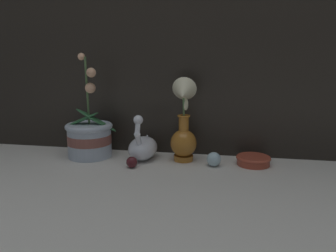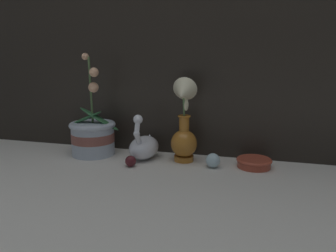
{
  "view_description": "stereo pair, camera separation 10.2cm",
  "coord_description": "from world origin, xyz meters",
  "px_view_note": "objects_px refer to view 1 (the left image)",
  "views": [
    {
      "loc": [
        0.2,
        -1.01,
        0.37
      ],
      "look_at": [
        -0.0,
        0.11,
        0.13
      ],
      "focal_mm": 35.0,
      "sensor_mm": 36.0,
      "label": 1
    },
    {
      "loc": [
        0.3,
        -0.99,
        0.37
      ],
      "look_at": [
        -0.0,
        0.11,
        0.13
      ],
      "focal_mm": 35.0,
      "sensor_mm": 36.0,
      "label": 2
    }
  ],
  "objects_px": {
    "blue_vase": "(183,127)",
    "orchid_potted_plant": "(90,136)",
    "amber_dish": "(253,160)",
    "swan_figurine": "(143,146)",
    "glass_sphere": "(214,159)"
  },
  "relations": [
    {
      "from": "orchid_potted_plant",
      "to": "amber_dish",
      "type": "relative_size",
      "value": 3.21
    },
    {
      "from": "orchid_potted_plant",
      "to": "amber_dish",
      "type": "height_order",
      "value": "orchid_potted_plant"
    },
    {
      "from": "orchid_potted_plant",
      "to": "glass_sphere",
      "type": "height_order",
      "value": "orchid_potted_plant"
    },
    {
      "from": "orchid_potted_plant",
      "to": "glass_sphere",
      "type": "distance_m",
      "value": 0.48
    },
    {
      "from": "blue_vase",
      "to": "swan_figurine",
      "type": "bearing_deg",
      "value": 179.62
    },
    {
      "from": "glass_sphere",
      "to": "swan_figurine",
      "type": "bearing_deg",
      "value": 171.42
    },
    {
      "from": "swan_figurine",
      "to": "blue_vase",
      "type": "relative_size",
      "value": 0.59
    },
    {
      "from": "swan_figurine",
      "to": "amber_dish",
      "type": "bearing_deg",
      "value": 0.05
    },
    {
      "from": "swan_figurine",
      "to": "glass_sphere",
      "type": "xyz_separation_m",
      "value": [
        0.26,
        -0.04,
        -0.02
      ]
    },
    {
      "from": "orchid_potted_plant",
      "to": "blue_vase",
      "type": "height_order",
      "value": "orchid_potted_plant"
    },
    {
      "from": "swan_figurine",
      "to": "glass_sphere",
      "type": "distance_m",
      "value": 0.27
    },
    {
      "from": "blue_vase",
      "to": "orchid_potted_plant",
      "type": "bearing_deg",
      "value": -179.02
    },
    {
      "from": "swan_figurine",
      "to": "amber_dish",
      "type": "xyz_separation_m",
      "value": [
        0.4,
        0.0,
        -0.03
      ]
    },
    {
      "from": "swan_figurine",
      "to": "amber_dish",
      "type": "relative_size",
      "value": 1.49
    },
    {
      "from": "orchid_potted_plant",
      "to": "glass_sphere",
      "type": "xyz_separation_m",
      "value": [
        0.47,
        -0.03,
        -0.05
      ]
    }
  ]
}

